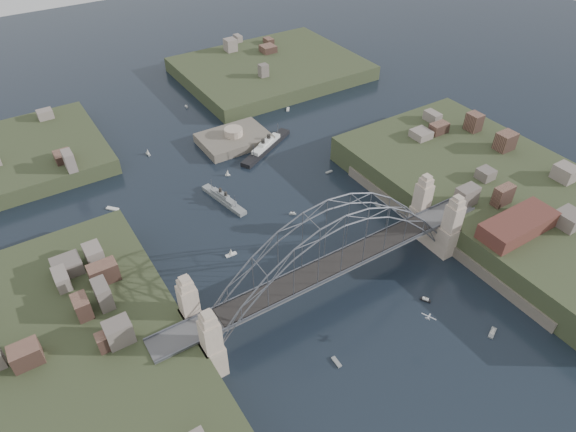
% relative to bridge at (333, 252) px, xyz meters
% --- Properties ---
extents(ground, '(500.00, 500.00, 0.00)m').
position_rel_bridge_xyz_m(ground, '(0.00, 0.00, -12.32)').
color(ground, black).
rests_on(ground, ground).
extents(bridge, '(84.00, 13.80, 24.60)m').
position_rel_bridge_xyz_m(bridge, '(0.00, 0.00, 0.00)').
color(bridge, '#525254').
rests_on(bridge, ground).
extents(shore_west, '(50.50, 90.00, 12.00)m').
position_rel_bridge_xyz_m(shore_west, '(-57.32, 0.00, -10.35)').
color(shore_west, '#313A20').
rests_on(shore_west, ground).
extents(shore_east, '(50.50, 90.00, 12.00)m').
position_rel_bridge_xyz_m(shore_east, '(57.32, 0.00, -10.35)').
color(shore_east, '#313A20').
rests_on(shore_east, ground).
extents(headland_nw, '(60.00, 45.00, 9.00)m').
position_rel_bridge_xyz_m(headland_nw, '(-55.00, 95.00, -11.82)').
color(headland_nw, '#313A20').
rests_on(headland_nw, ground).
extents(headland_ne, '(70.00, 55.00, 9.50)m').
position_rel_bridge_xyz_m(headland_ne, '(50.00, 110.00, -11.57)').
color(headland_ne, '#313A20').
rests_on(headland_ne, ground).
extents(fort_island, '(22.00, 16.00, 9.40)m').
position_rel_bridge_xyz_m(fort_island, '(12.00, 70.00, -12.66)').
color(fort_island, '#60574B').
rests_on(fort_island, ground).
extents(wharf_shed, '(20.00, 8.00, 4.00)m').
position_rel_bridge_xyz_m(wharf_shed, '(44.00, -14.00, -2.32)').
color(wharf_shed, '#592D26').
rests_on(wharf_shed, shore_east).
extents(finger_pier, '(4.00, 22.00, 1.40)m').
position_rel_bridge_xyz_m(finger_pier, '(39.00, -28.00, -11.62)').
color(finger_pier, '#525254').
rests_on(finger_pier, ground).
extents(naval_cruiser_near, '(5.62, 17.75, 5.29)m').
position_rel_bridge_xyz_m(naval_cruiser_near, '(-5.28, 43.45, -11.50)').
color(naval_cruiser_near, gray).
rests_on(naval_cruiser_near, ground).
extents(naval_cruiser_far, '(7.34, 15.38, 5.26)m').
position_rel_bridge_xyz_m(naval_cruiser_far, '(-28.36, 88.40, -11.50)').
color(naval_cruiser_far, gray).
rests_on(naval_cruiser_far, ground).
extents(ocean_liner, '(23.62, 14.72, 6.12)m').
position_rel_bridge_xyz_m(ocean_liner, '(18.98, 61.04, -11.37)').
color(ocean_liner, black).
rests_on(ocean_liner, ground).
extents(aeroplane, '(1.72, 2.92, 0.45)m').
position_rel_bridge_xyz_m(aeroplane, '(8.19, -21.45, -4.75)').
color(aeroplane, silver).
extents(small_boat_a, '(2.90, 1.06, 2.38)m').
position_rel_bridge_xyz_m(small_boat_a, '(-13.66, 22.93, -11.55)').
color(small_boat_a, white).
rests_on(small_boat_a, ground).
extents(small_boat_b, '(1.92, 1.67, 1.43)m').
position_rel_bridge_xyz_m(small_boat_b, '(7.92, 28.12, -12.03)').
color(small_boat_b, white).
rests_on(small_boat_b, ground).
extents(small_boat_c, '(1.00, 2.71, 0.45)m').
position_rel_bridge_xyz_m(small_boat_c, '(-10.19, -16.14, -12.17)').
color(small_boat_c, white).
rests_on(small_boat_c, ground).
extents(small_boat_d, '(2.39, 0.85, 0.45)m').
position_rel_bridge_xyz_m(small_boat_d, '(28.33, 39.23, -12.17)').
color(small_boat_d, white).
rests_on(small_boat_d, ground).
extents(small_boat_e, '(3.20, 3.40, 0.45)m').
position_rel_bridge_xyz_m(small_boat_e, '(-32.93, 56.89, -12.17)').
color(small_boat_e, white).
rests_on(small_boat_e, ground).
extents(small_boat_f, '(1.56, 1.45, 2.38)m').
position_rel_bridge_xyz_m(small_boat_f, '(1.49, 54.30, -11.29)').
color(small_boat_f, white).
rests_on(small_boat_f, ground).
extents(small_boat_g, '(3.30, 2.26, 2.38)m').
position_rel_bridge_xyz_m(small_boat_g, '(22.02, -28.08, -11.59)').
color(small_boat_g, white).
rests_on(small_boat_g, ground).
extents(small_boat_h, '(1.13, 2.30, 2.38)m').
position_rel_bridge_xyz_m(small_boat_h, '(-14.65, 78.42, -11.43)').
color(small_boat_h, white).
rests_on(small_boat_h, ground).
extents(small_boat_i, '(1.43, 2.84, 0.45)m').
position_rel_bridge_xyz_m(small_boat_i, '(30.06, 18.69, -12.17)').
color(small_boat_i, white).
rests_on(small_boat_i, ground).
extents(small_boat_k, '(0.80, 2.04, 1.43)m').
position_rel_bridge_xyz_m(small_boat_k, '(8.86, 102.09, -12.03)').
color(small_boat_k, white).
rests_on(small_boat_k, ground).
extents(small_boat_l, '(2.15, 2.38, 2.38)m').
position_rel_bridge_xyz_m(small_boat_l, '(-35.22, 29.20, -11.46)').
color(small_boat_l, white).
rests_on(small_boat_l, ground).
extents(small_boat_m, '(1.88, 2.41, 1.43)m').
position_rel_bridge_xyz_m(small_boat_m, '(16.56, -13.81, -12.04)').
color(small_boat_m, white).
rests_on(small_boat_m, ground).
extents(small_boat_n, '(2.45, 2.88, 0.45)m').
position_rel_bridge_xyz_m(small_boat_n, '(39.55, 80.26, -12.17)').
color(small_boat_n, white).
rests_on(small_boat_n, ground).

